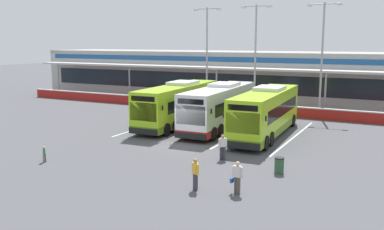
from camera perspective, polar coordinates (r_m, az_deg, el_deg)
The scene contains 18 objects.
ground_plane at distance 30.65m, azimuth -0.74°, elevation -3.96°, with size 200.00×200.00×0.00m, color #4C4C51.
terminal_building at distance 55.19m, azimuth 12.46°, elevation 5.13°, with size 70.00×13.00×6.00m.
red_barrier_wall at distance 43.65m, azimuth 8.18°, elevation 0.83°, with size 60.00×0.40×1.10m.
coach_bus_leftmost at distance 37.60m, azimuth -1.83°, elevation 1.38°, with size 3.34×12.25×3.78m.
coach_bus_left_centre at distance 36.15m, azimuth 3.79°, elevation 1.02°, with size 3.34×12.25×3.78m.
coach_bus_centre at distance 33.71m, azimuth 9.88°, elevation 0.26°, with size 3.34×12.25×3.78m.
bay_stripe_far_west at distance 38.81m, azimuth -4.83°, elevation -1.05°, with size 0.14×13.00×0.01m, color silver.
bay_stripe_west at distance 36.80m, azimuth 0.73°, elevation -1.62°, with size 0.14×13.00×0.01m, color silver.
bay_stripe_mid_west at distance 35.18m, azimuth 6.88°, elevation -2.22°, with size 0.14×13.00×0.01m, color silver.
bay_stripe_centre at distance 34.00m, azimuth 13.54°, elevation -2.85°, with size 0.14×13.00×0.01m, color silver.
pedestrian_with_handbag at distance 20.89m, azimuth 6.06°, elevation -8.20°, with size 0.62×0.31×1.62m.
pedestrian_in_dark_coat at distance 26.59m, azimuth 4.13°, elevation -4.19°, with size 0.48×0.41×1.62m.
pedestrian_child at distance 27.66m, azimuth -19.18°, elevation -4.88°, with size 0.26×0.29×1.00m.
pedestrian_near_bin at distance 21.26m, azimuth 0.45°, elevation -7.77°, with size 0.50×0.41×1.62m.
lamp_post_west at distance 48.18m, azimuth 2.01°, elevation 8.61°, with size 3.24×0.28×11.00m.
lamp_post_centre at distance 44.90m, azimuth 8.48°, elevation 8.42°, with size 3.24×0.28×11.00m.
lamp_post_east at distance 43.86m, azimuth 17.04°, elevation 8.07°, with size 3.24×0.28×11.00m.
litter_bin at distance 24.43m, azimuth 11.60°, elevation -6.63°, with size 0.54×0.54×0.93m.
Camera 1 is at (13.91, -26.33, 7.30)m, focal length 39.83 mm.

